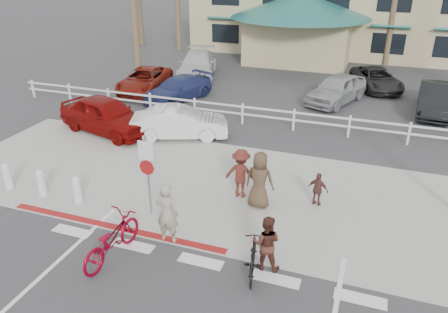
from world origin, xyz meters
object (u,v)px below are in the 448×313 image
at_px(car_red_compact, 106,115).
at_px(car_white_sedan, 180,123).
at_px(bike_black, 253,258).
at_px(sign_post, 148,172).
at_px(bike_red, 111,239).

bearing_deg(car_red_compact, car_white_sedan, -66.16).
bearing_deg(bike_black, sign_post, -35.05).
bearing_deg(car_white_sedan, sign_post, 175.20).
bearing_deg(car_white_sedan, bike_black, -165.23).
relative_size(bike_red, car_red_compact, 0.48).
relative_size(bike_red, bike_black, 1.39).
bearing_deg(sign_post, car_white_sedan, 106.61).
bearing_deg(car_red_compact, bike_red, -130.89).
relative_size(sign_post, bike_black, 1.81).
relative_size(sign_post, bike_red, 1.31).
height_order(bike_red, car_white_sedan, car_white_sedan).
height_order(bike_red, car_red_compact, car_red_compact).
bearing_deg(car_white_sedan, car_red_compact, 77.45).
xyz_separation_m(sign_post, bike_red, (0.06, -2.20, -0.87)).
height_order(sign_post, bike_black, sign_post).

